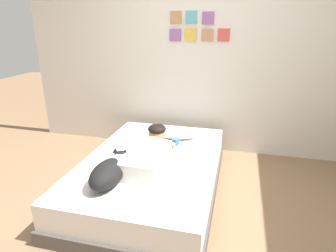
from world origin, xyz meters
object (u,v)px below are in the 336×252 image
Objects in this scene: pillow at (175,133)px; dog at (110,171)px; bed at (152,174)px; cell_phone at (153,172)px; person_lying at (147,152)px; coffee_cup at (175,142)px.

pillow is 0.90× the size of dog.
bed is 14.82× the size of cell_phone.
dog is (-0.32, -1.16, 0.05)m from pillow.
dog is at bearing -111.21° from bed.
person_lying is at bearing 66.74° from dog.
bed is 3.99× the size of pillow.
cell_phone is (-0.07, -0.67, -0.03)m from coffee_cup.
coffee_cup is at bearing 67.86° from dog.
bed is 16.60× the size of coffee_cup.
bed is 2.26× the size of person_lying.
coffee_cup reaches higher than cell_phone.
bed is 0.48m from coffee_cup.
dog reaches higher than cell_phone.
person_lying is 0.52m from coffee_cup.
person_lying reaches higher than cell_phone.
pillow is 0.90m from cell_phone.
person_lying is (-0.12, -0.71, 0.05)m from pillow.
bed is 0.36m from cell_phone.
cell_phone is (0.10, -0.28, 0.19)m from bed.
pillow is (0.11, 0.62, 0.25)m from bed.
dog is (-0.19, -0.45, -0.00)m from person_lying.
dog is 1.00m from coffee_cup.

